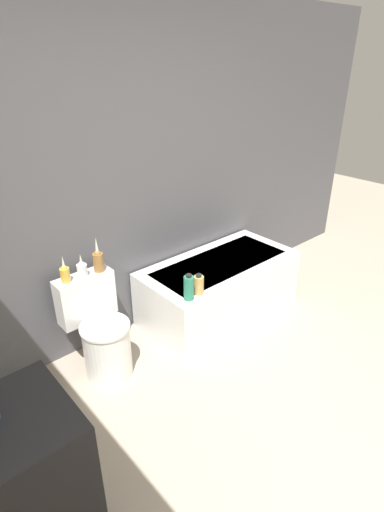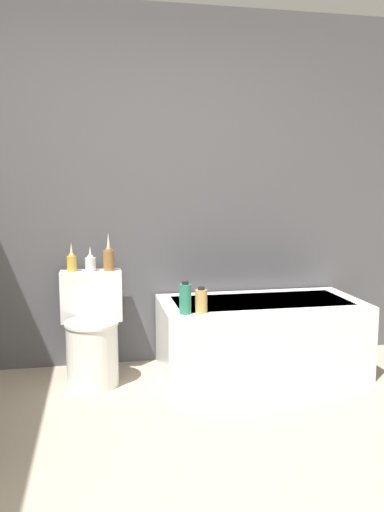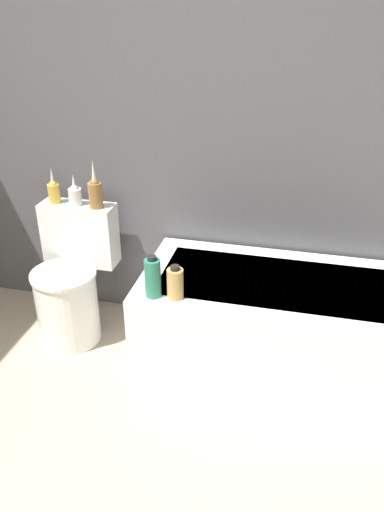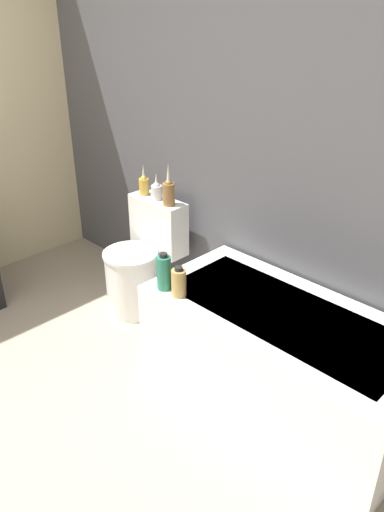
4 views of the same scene
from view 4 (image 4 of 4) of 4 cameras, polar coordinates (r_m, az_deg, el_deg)
name	(u,v)px [view 4 (image 4 of 4)]	position (r m, az deg, el deg)	size (l,w,h in m)	color
wall_back_tiled	(221,115)	(2.96, 3.34, 15.83)	(6.40, 0.06, 2.60)	#4C4C51
bathtub	(280,354)	(2.66, 10.04, -11.01)	(1.42, 0.70, 0.52)	white
toilet	(140,263)	(3.33, -5.93, -0.85)	(0.42, 0.50, 0.73)	white
vase_gold	(144,184)	(3.32, -5.51, 8.16)	(0.07, 0.07, 0.20)	gold
vase_silver	(157,190)	(3.23, -4.07, 7.49)	(0.07, 0.07, 0.18)	silver
vase_bronze	(169,191)	(3.12, -2.68, 7.40)	(0.08, 0.08, 0.27)	olive
shampoo_bottle_tall	(164,272)	(2.62, -3.23, -1.88)	(0.08, 0.08, 0.21)	#267259
shampoo_bottle_short	(179,282)	(2.56, -1.52, -3.03)	(0.08, 0.08, 0.17)	tan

